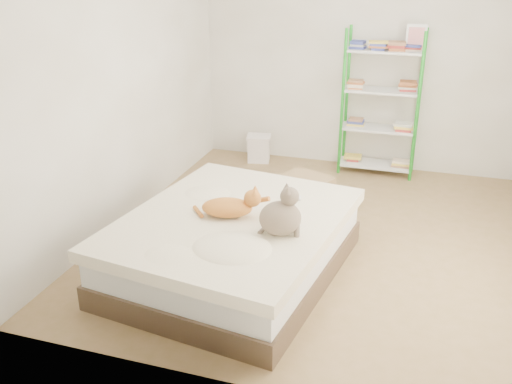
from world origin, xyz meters
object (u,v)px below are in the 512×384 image
at_px(white_bin, 259,148).
at_px(grey_cat, 280,211).
at_px(cardboard_box, 305,192).
at_px(bed, 233,245).
at_px(shelf_unit, 381,101).
at_px(orange_cat, 227,205).

bearing_deg(white_bin, grey_cat, -69.71).
bearing_deg(cardboard_box, bed, -73.87).
relative_size(grey_cat, white_bin, 1.13).
bearing_deg(cardboard_box, shelf_unit, 92.07).
height_order(bed, cardboard_box, bed).
distance_m(orange_cat, cardboard_box, 1.55).
relative_size(cardboard_box, white_bin, 1.86).
distance_m(orange_cat, white_bin, 2.77).
xyz_separation_m(bed, white_bin, (-0.61, 2.67, -0.09)).
bearing_deg(grey_cat, cardboard_box, -14.15).
bearing_deg(shelf_unit, grey_cat, -98.12).
xyz_separation_m(grey_cat, white_bin, (-1.05, 2.85, -0.54)).
xyz_separation_m(bed, grey_cat, (0.44, -0.18, 0.45)).
bearing_deg(orange_cat, shelf_unit, 57.27).
relative_size(bed, grey_cat, 5.73).
height_order(bed, grey_cat, grey_cat).
height_order(grey_cat, cardboard_box, grey_cat).
distance_m(bed, white_bin, 2.74).
bearing_deg(orange_cat, cardboard_box, 63.27).
height_order(cardboard_box, white_bin, cardboard_box).
relative_size(orange_cat, white_bin, 1.40).
xyz_separation_m(orange_cat, grey_cat, (0.49, -0.18, 0.10)).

